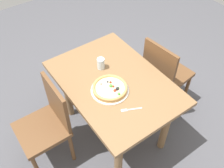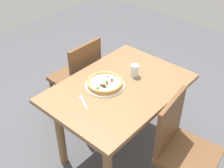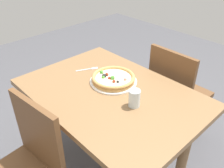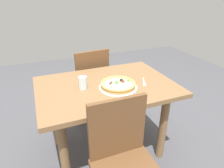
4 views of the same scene
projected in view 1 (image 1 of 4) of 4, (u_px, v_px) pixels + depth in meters
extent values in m
plane|color=#4C4C51|center=(114.00, 128.00, 2.71)|extent=(6.00, 6.00, 0.00)
cube|color=olive|center=(114.00, 82.00, 2.20)|extent=(1.15, 0.80, 0.04)
cylinder|color=olive|center=(166.00, 126.00, 2.32)|extent=(0.07, 0.07, 0.68)
cylinder|color=olive|center=(110.00, 71.00, 2.81)|extent=(0.07, 0.07, 0.68)
cylinder|color=olive|center=(119.00, 158.00, 2.11)|extent=(0.07, 0.07, 0.68)
cylinder|color=olive|center=(67.00, 92.00, 2.60)|extent=(0.07, 0.07, 0.68)
cylinder|color=brown|center=(163.00, 73.00, 2.99)|extent=(0.04, 0.04, 0.41)
cylinder|color=brown|center=(187.00, 89.00, 2.81)|extent=(0.04, 0.04, 0.41)
cylinder|color=brown|center=(143.00, 87.00, 2.83)|extent=(0.04, 0.04, 0.41)
cylinder|color=brown|center=(166.00, 105.00, 2.66)|extent=(0.04, 0.04, 0.41)
cube|color=brown|center=(168.00, 73.00, 2.66)|extent=(0.44, 0.44, 0.04)
cube|color=brown|center=(159.00, 65.00, 2.41)|extent=(0.38, 0.07, 0.42)
cylinder|color=brown|center=(37.00, 168.00, 2.19)|extent=(0.04, 0.04, 0.41)
cylinder|color=brown|center=(22.00, 140.00, 2.38)|extent=(0.04, 0.04, 0.41)
cylinder|color=brown|center=(72.00, 148.00, 2.32)|extent=(0.04, 0.04, 0.41)
cylinder|color=brown|center=(55.00, 122.00, 2.51)|extent=(0.04, 0.04, 0.41)
cube|color=brown|center=(41.00, 130.00, 2.19)|extent=(0.40, 0.40, 0.04)
cube|color=brown|center=(57.00, 103.00, 2.09)|extent=(0.38, 0.03, 0.42)
cylinder|color=white|center=(110.00, 90.00, 2.11)|extent=(0.31, 0.31, 0.01)
cylinder|color=tan|center=(110.00, 89.00, 2.10)|extent=(0.28, 0.28, 0.02)
cylinder|color=beige|center=(110.00, 88.00, 2.09)|extent=(0.25, 0.25, 0.01)
torus|color=tan|center=(110.00, 87.00, 2.08)|extent=(0.29, 0.29, 0.02)
sphere|color=#262626|center=(108.00, 82.00, 2.12)|extent=(0.02, 0.02, 0.02)
sphere|color=maroon|center=(110.00, 82.00, 2.12)|extent=(0.02, 0.02, 0.02)
sphere|color=#262626|center=(117.00, 89.00, 2.07)|extent=(0.03, 0.03, 0.03)
sphere|color=#E58C7F|center=(101.00, 84.00, 2.11)|extent=(0.02, 0.02, 0.02)
sphere|color=#4C9E38|center=(118.00, 88.00, 2.08)|extent=(0.02, 0.02, 0.02)
sphere|color=maroon|center=(113.00, 86.00, 2.09)|extent=(0.02, 0.02, 0.02)
sphere|color=maroon|center=(115.00, 90.00, 2.06)|extent=(0.02, 0.02, 0.02)
sphere|color=#4C9E38|center=(119.00, 94.00, 2.03)|extent=(0.02, 0.02, 0.02)
sphere|color=#4C9E38|center=(111.00, 86.00, 2.09)|extent=(0.03, 0.03, 0.03)
cube|color=silver|center=(135.00, 109.00, 1.98)|extent=(0.06, 0.10, 0.00)
cube|color=silver|center=(124.00, 110.00, 1.97)|extent=(0.04, 0.05, 0.00)
cylinder|color=silver|center=(101.00, 63.00, 2.26)|extent=(0.07, 0.07, 0.10)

